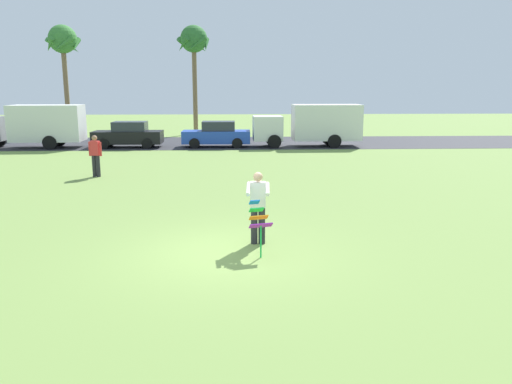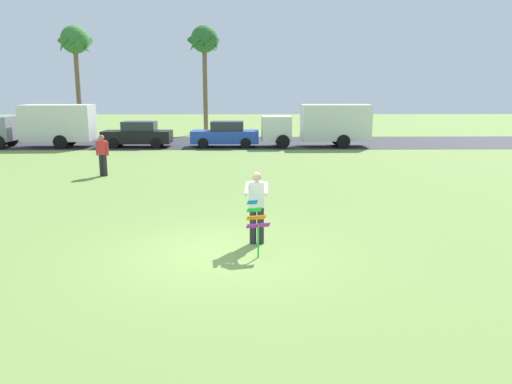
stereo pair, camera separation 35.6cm
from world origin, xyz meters
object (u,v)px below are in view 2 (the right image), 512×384
at_px(person_kite_flyer, 257,205).
at_px(parked_truck_grey_van, 45,125).
at_px(palm_tree_left_near, 75,44).
at_px(palm_tree_right_near, 204,44).
at_px(parked_car_blue, 226,135).
at_px(parked_car_black, 138,135).
at_px(person_walker_near, 103,154).
at_px(kite_held, 256,220).
at_px(parked_truck_white_box, 322,124).

xyz_separation_m(person_kite_flyer, parked_truck_grey_van, (-12.75, 20.01, 0.46)).
height_order(palm_tree_left_near, palm_tree_right_near, palm_tree_right_near).
xyz_separation_m(parked_truck_grey_van, parked_car_blue, (11.19, 0.00, -0.64)).
xyz_separation_m(parked_car_black, palm_tree_left_near, (-6.24, 8.34, 6.11)).
bearing_deg(palm_tree_left_near, palm_tree_right_near, 6.44).
bearing_deg(person_kite_flyer, parked_car_blue, 94.44).
distance_m(parked_car_black, parked_car_blue, 5.47).
bearing_deg(person_kite_flyer, palm_tree_left_near, 115.07).
distance_m(palm_tree_right_near, person_walker_near, 21.04).
distance_m(kite_held, palm_tree_left_near, 32.62).
xyz_separation_m(parked_car_blue, parked_truck_white_box, (6.05, 0.00, 0.64)).
distance_m(person_kite_flyer, parked_truck_grey_van, 23.73).
relative_size(parked_truck_white_box, person_walker_near, 3.88).
bearing_deg(person_walker_near, parked_car_blue, 65.85).
bearing_deg(person_kite_flyer, parked_car_black, 109.35).
bearing_deg(parked_truck_white_box, person_kite_flyer, -102.66).
bearing_deg(person_kite_flyer, parked_truck_white_box, 77.34).
bearing_deg(parked_car_blue, person_kite_flyer, -85.56).
distance_m(person_kite_flyer, parked_truck_white_box, 20.52).
xyz_separation_m(person_kite_flyer, parked_car_blue, (-1.55, 20.01, -0.18)).
distance_m(kite_held, parked_car_blue, 20.91).
relative_size(parked_truck_grey_van, person_walker_near, 3.91).
relative_size(parked_truck_grey_van, parked_car_black, 1.60).
xyz_separation_m(person_kite_flyer, person_walker_near, (-6.27, 9.49, -0.02)).
relative_size(parked_car_black, palm_tree_right_near, 0.50).
bearing_deg(kite_held, parked_car_blue, 94.18).
height_order(parked_truck_grey_van, parked_truck_white_box, same).
distance_m(person_kite_flyer, parked_car_black, 21.21).
bearing_deg(palm_tree_left_near, parked_car_black, -53.21).
distance_m(parked_car_blue, person_walker_near, 11.53).
bearing_deg(parked_truck_grey_van, kite_held, -58.62).
relative_size(parked_truck_grey_van, palm_tree_left_near, 0.82).
relative_size(parked_car_black, palm_tree_left_near, 0.51).
bearing_deg(kite_held, parked_truck_white_box, 77.76).
xyz_separation_m(parked_truck_white_box, person_walker_near, (-10.76, -10.52, -0.48)).
distance_m(palm_tree_left_near, palm_tree_right_near, 9.80).
bearing_deg(parked_car_black, parked_car_blue, -0.00).
xyz_separation_m(parked_truck_grey_van, parked_truck_white_box, (17.24, 0.00, 0.00)).
xyz_separation_m(kite_held, parked_truck_white_box, (4.52, 20.85, 0.59)).
distance_m(parked_car_black, person_walker_near, 10.55).
distance_m(parked_car_black, palm_tree_right_near, 11.85).
height_order(person_kite_flyer, kite_held, person_kite_flyer).
bearing_deg(person_walker_near, kite_held, -58.87).
height_order(parked_car_blue, parked_truck_white_box, parked_truck_white_box).
distance_m(parked_car_black, palm_tree_left_near, 12.07).
distance_m(kite_held, person_walker_near, 12.07).
bearing_deg(kite_held, parked_car_black, 108.55).
xyz_separation_m(kite_held, person_walker_near, (-6.24, 10.33, 0.12)).
relative_size(kite_held, palm_tree_right_near, 0.14).
distance_m(kite_held, palm_tree_right_near, 31.12).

